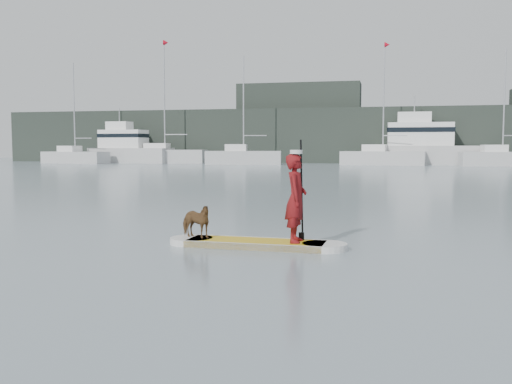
% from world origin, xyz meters
% --- Properties ---
extents(ground, '(140.00, 140.00, 0.00)m').
position_xyz_m(ground, '(0.00, 0.00, 0.00)').
color(ground, slate).
rests_on(ground, ground).
extents(paddleboard, '(3.30, 0.89, 0.12)m').
position_xyz_m(paddleboard, '(-2.35, -1.85, 0.06)').
color(paddleboard, gold).
rests_on(paddleboard, ground).
extents(paddler, '(0.40, 0.59, 1.57)m').
position_xyz_m(paddler, '(-1.62, -1.88, 0.90)').
color(paddler, maroon).
rests_on(paddler, paddleboard).
extents(white_cap, '(0.22, 0.22, 0.07)m').
position_xyz_m(white_cap, '(-1.62, -1.88, 1.72)').
color(white_cap, silver).
rests_on(white_cap, paddler).
extents(dog, '(0.82, 0.61, 0.63)m').
position_xyz_m(dog, '(-3.52, -1.81, 0.44)').
color(dog, '#53311C').
rests_on(dog, paddleboard).
extents(paddle, '(0.10, 0.30, 2.00)m').
position_xyz_m(paddle, '(-1.55, -1.63, 0.80)').
color(paddle, black).
rests_on(paddle, ground).
extents(sailboat_a, '(7.65, 3.43, 10.71)m').
position_xyz_m(sailboat_a, '(-32.85, 43.83, 0.75)').
color(sailboat_a, beige).
rests_on(sailboat_a, ground).
extents(sailboat_b, '(9.14, 3.50, 13.27)m').
position_xyz_m(sailboat_b, '(-23.78, 46.87, 0.92)').
color(sailboat_b, beige).
rests_on(sailboat_b, ground).
extents(sailboat_c, '(7.89, 3.69, 10.89)m').
position_xyz_m(sailboat_c, '(-14.24, 44.29, 0.81)').
color(sailboat_c, beige).
rests_on(sailboat_c, ground).
extents(sailboat_d, '(8.29, 3.43, 11.87)m').
position_xyz_m(sailboat_d, '(-0.47, 45.46, 0.85)').
color(sailboat_d, beige).
rests_on(sailboat_d, ground).
extents(sailboat_e, '(7.69, 3.02, 10.91)m').
position_xyz_m(sailboat_e, '(10.38, 44.86, 0.78)').
color(sailboat_e, beige).
rests_on(sailboat_e, ground).
extents(motor_yacht_a, '(11.56, 3.58, 6.93)m').
position_xyz_m(motor_yacht_a, '(3.82, 47.95, 1.95)').
color(motor_yacht_a, beige).
rests_on(motor_yacht_a, ground).
extents(motor_yacht_b, '(9.30, 3.72, 6.01)m').
position_xyz_m(motor_yacht_b, '(-28.06, 46.73, 1.69)').
color(motor_yacht_b, beige).
rests_on(motor_yacht_b, ground).
extents(shore_mass, '(90.00, 6.00, 6.00)m').
position_xyz_m(shore_mass, '(0.00, 53.00, 3.00)').
color(shore_mass, black).
rests_on(shore_mass, ground).
extents(shore_building_west, '(14.00, 4.00, 9.00)m').
position_xyz_m(shore_building_west, '(-10.00, 54.00, 4.50)').
color(shore_building_west, black).
rests_on(shore_building_west, ground).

